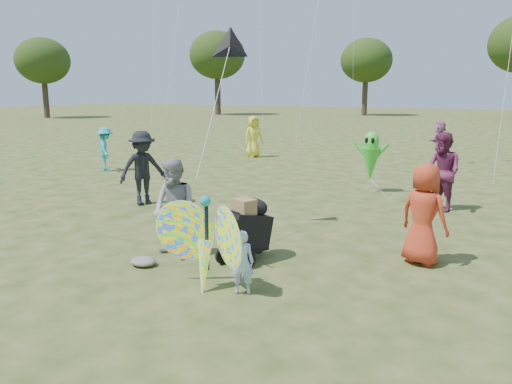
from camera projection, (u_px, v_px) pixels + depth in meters
ground at (220, 280)px, 7.71m from camera, size 160.00×160.00×0.00m
child_girl at (242, 262)px, 7.10m from camera, size 0.41×0.36×0.94m
adult_man at (174, 209)px, 8.59m from camera, size 0.97×0.83×1.74m
grey_bag at (143, 261)px, 8.32m from camera, size 0.45×0.37×0.14m
crowd_a at (424, 214)px, 8.28m from camera, size 0.97×0.79×1.71m
crowd_b at (143, 168)px, 12.66m from camera, size 1.21×1.40×1.88m
crowd_e at (443, 172)px, 11.99m from camera, size 1.17×1.15×1.91m
crowd_g at (254, 137)px, 21.77m from camera, size 0.94×1.05×1.79m
crowd_i at (106, 149)px, 18.06m from camera, size 1.15×1.12×1.57m
crowd_j at (439, 141)px, 20.80m from camera, size 0.57×1.54×1.63m
jogging_stroller at (247, 225)px, 8.51m from camera, size 0.74×1.14×1.09m
butterfly_kite at (205, 244)px, 7.27m from camera, size 1.74×0.75×1.59m
delta_kite_rig at (230, 47)px, 9.84m from camera, size 1.00×2.29×2.74m
alien_kite at (371, 159)px, 14.21m from camera, size 1.12×0.69×1.74m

